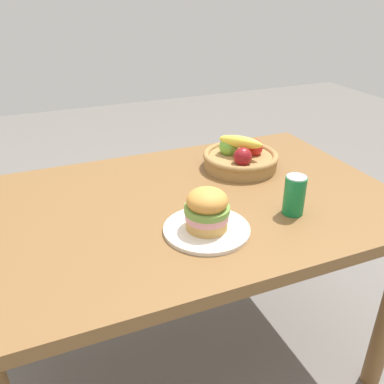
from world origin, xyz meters
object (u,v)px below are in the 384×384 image
(plate, at_px, (207,229))
(fruit_basket, at_px, (240,157))
(sandwich, at_px, (207,209))
(soda_can, at_px, (294,195))

(plate, height_order, fruit_basket, fruit_basket)
(sandwich, height_order, fruit_basket, same)
(soda_can, bearing_deg, fruit_basket, 87.61)
(plate, relative_size, soda_can, 2.00)
(sandwich, bearing_deg, plate, 180.00)
(plate, xyz_separation_m, sandwich, (0.00, 0.00, 0.07))
(soda_can, distance_m, fruit_basket, 0.37)
(soda_can, bearing_deg, sandwich, 178.48)
(plate, distance_m, soda_can, 0.30)
(plate, bearing_deg, fruit_basket, 49.83)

